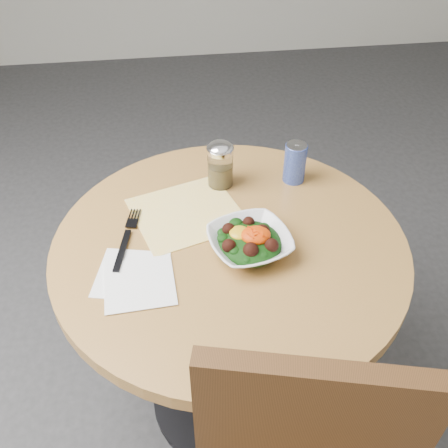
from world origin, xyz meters
name	(u,v)px	position (x,y,z in m)	size (l,w,h in m)	color
ground	(228,396)	(0.00, 0.00, 0.00)	(6.00, 6.00, 0.00)	#2D2D30
table	(229,292)	(0.00, 0.00, 0.55)	(0.90, 0.90, 0.75)	black
cloth_napkin	(187,213)	(-0.10, 0.12, 0.75)	(0.27, 0.25, 0.00)	#F1B50C
paper_napkins	(135,279)	(-0.24, -0.10, 0.75)	(0.20, 0.21, 0.00)	white
salad_bowl	(250,242)	(0.04, -0.04, 0.78)	(0.24, 0.24, 0.07)	white
fork	(127,236)	(-0.26, 0.04, 0.76)	(0.07, 0.23, 0.00)	black
spice_shaker	(220,165)	(0.01, 0.24, 0.82)	(0.08, 0.08, 0.14)	silver
beverage_can	(295,163)	(0.22, 0.23, 0.81)	(0.06, 0.06, 0.12)	#0C188D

